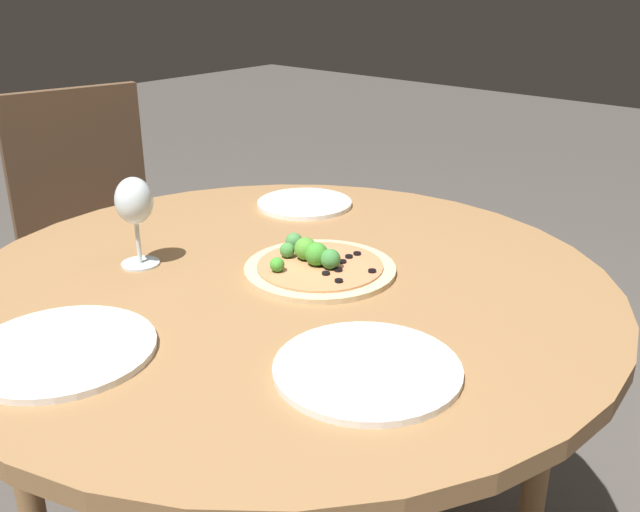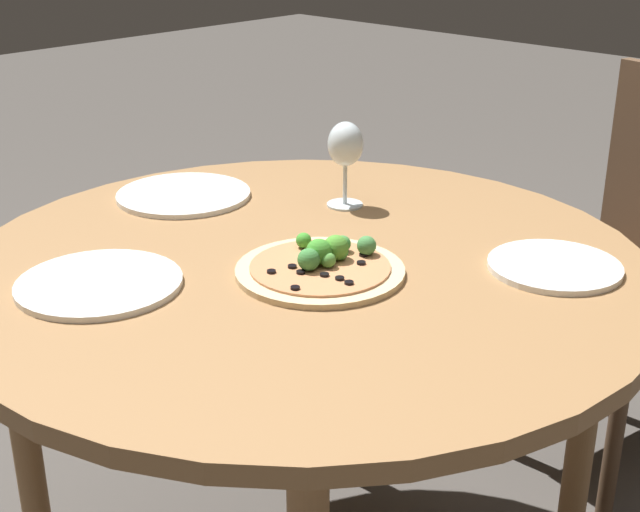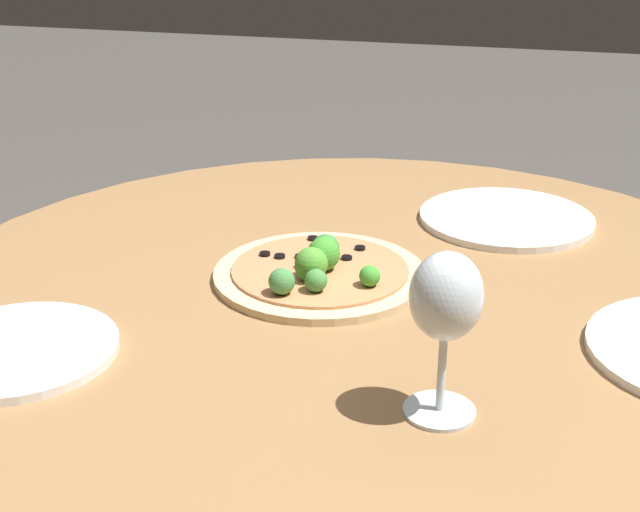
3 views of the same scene
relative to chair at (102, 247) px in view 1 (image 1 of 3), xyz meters
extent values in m
cylinder|color=olive|center=(0.88, -0.18, 0.21)|extent=(1.13, 1.13, 0.03)
cylinder|color=olive|center=(0.53, -0.53, -0.15)|extent=(0.05, 0.05, 0.69)
cylinder|color=olive|center=(0.53, 0.17, -0.15)|extent=(0.05, 0.05, 0.69)
cylinder|color=olive|center=(1.23, 0.17, -0.15)|extent=(0.05, 0.05, 0.69)
cube|color=brown|center=(0.07, -0.01, -0.06)|extent=(0.47, 0.47, 0.04)
cube|color=brown|center=(-0.11, 0.02, 0.19)|extent=(0.11, 0.38, 0.46)
cylinder|color=brown|center=(0.20, -0.22, -0.29)|extent=(0.04, 0.04, 0.41)
cylinder|color=brown|center=(0.27, 0.12, -0.29)|extent=(0.04, 0.04, 0.41)
cylinder|color=brown|center=(-0.13, -0.15, -0.29)|extent=(0.04, 0.04, 0.41)
cylinder|color=brown|center=(-0.06, 0.19, -0.29)|extent=(0.04, 0.04, 0.41)
cylinder|color=#DBBC89|center=(0.91, -0.12, 0.23)|extent=(0.27, 0.27, 0.01)
cylinder|color=tan|center=(0.91, -0.12, 0.24)|extent=(0.22, 0.22, 0.00)
sphere|color=#4E9731|center=(0.88, -0.12, 0.26)|extent=(0.04, 0.04, 0.04)
sphere|color=#52993D|center=(0.91, -0.11, 0.25)|extent=(0.02, 0.02, 0.02)
sphere|color=#43883E|center=(0.84, -0.14, 0.25)|extent=(0.03, 0.03, 0.03)
sphere|color=green|center=(0.88, -0.19, 0.25)|extent=(0.03, 0.03, 0.03)
sphere|color=green|center=(0.87, -0.12, 0.25)|extent=(0.03, 0.03, 0.03)
sphere|color=#3E843D|center=(0.93, -0.12, 0.26)|extent=(0.03, 0.03, 0.03)
sphere|color=#458543|center=(0.83, -0.10, 0.26)|extent=(0.03, 0.03, 0.03)
sphere|color=#40932E|center=(0.91, -0.13, 0.26)|extent=(0.04, 0.04, 0.04)
cylinder|color=black|center=(0.95, -0.15, 0.24)|extent=(0.01, 0.01, 0.00)
cylinder|color=black|center=(0.86, -0.08, 0.24)|extent=(0.01, 0.01, 0.00)
cylinder|color=black|center=(0.98, -0.16, 0.24)|extent=(0.01, 0.01, 0.00)
cylinder|color=black|center=(0.90, -0.11, 0.24)|extent=(0.01, 0.01, 0.00)
cylinder|color=black|center=(0.93, -0.06, 0.24)|extent=(0.01, 0.01, 0.00)
cylinder|color=black|center=(0.93, -0.09, 0.24)|extent=(0.01, 0.01, 0.00)
cylinder|color=black|center=(0.95, -0.12, 0.24)|extent=(0.01, 0.01, 0.00)
cylinder|color=black|center=(0.93, -0.04, 0.24)|extent=(0.01, 0.01, 0.00)
cylinder|color=black|center=(0.83, -0.10, 0.24)|extent=(0.01, 0.01, 0.00)
cylinder|color=black|center=(1.00, -0.09, 0.24)|extent=(0.01, 0.01, 0.00)
cylinder|color=silver|center=(0.65, -0.31, 0.23)|extent=(0.07, 0.07, 0.00)
cylinder|color=silver|center=(0.65, -0.31, 0.27)|extent=(0.01, 0.01, 0.07)
ellipsoid|color=silver|center=(0.65, -0.31, 0.35)|extent=(0.07, 0.07, 0.08)
cylinder|color=white|center=(1.17, -0.33, 0.23)|extent=(0.25, 0.25, 0.01)
cylinder|color=white|center=(0.83, -0.57, 0.23)|extent=(0.26, 0.26, 0.01)
cylinder|color=white|center=(0.64, 0.13, 0.23)|extent=(0.21, 0.21, 0.01)
camera|label=1|loc=(1.66, -0.98, 0.73)|focal=40.00mm
camera|label=2|loc=(1.83, 0.75, 0.79)|focal=50.00mm
camera|label=3|loc=(-0.06, -0.39, 0.68)|focal=50.00mm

